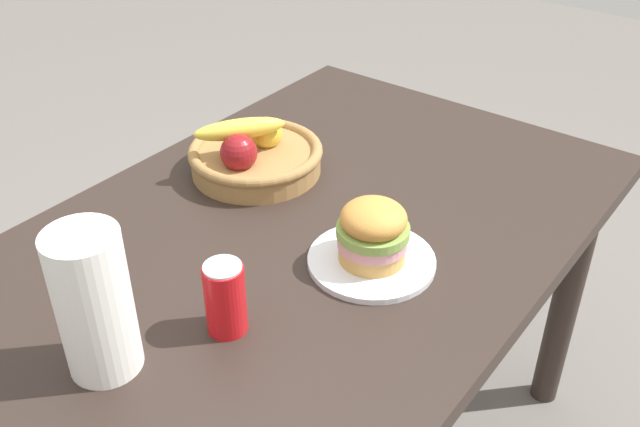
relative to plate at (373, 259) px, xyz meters
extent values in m
cube|color=#2D231E|center=(0.00, 0.17, -0.03)|extent=(1.40, 0.90, 0.04)
cylinder|color=#2D231E|center=(0.62, -0.20, -0.40)|extent=(0.07, 0.07, 0.71)
cylinder|color=#2D231E|center=(0.62, 0.54, -0.40)|extent=(0.07, 0.07, 0.71)
cylinder|color=white|center=(0.00, 0.00, 0.00)|extent=(0.23, 0.23, 0.01)
cylinder|color=tan|center=(0.00, 0.00, 0.02)|extent=(0.12, 0.12, 0.03)
cylinder|color=pink|center=(0.00, 0.00, 0.05)|extent=(0.13, 0.13, 0.02)
cylinder|color=#84A84C|center=(0.00, 0.00, 0.07)|extent=(0.13, 0.13, 0.02)
ellipsoid|color=gold|center=(0.00, 0.00, 0.09)|extent=(0.12, 0.12, 0.06)
cylinder|color=red|center=(-0.29, 0.09, 0.05)|extent=(0.07, 0.07, 0.12)
cylinder|color=silver|center=(-0.29, 0.09, 0.12)|extent=(0.06, 0.06, 0.00)
cylinder|color=#9E7542|center=(0.12, 0.38, 0.02)|extent=(0.28, 0.28, 0.05)
torus|color=#9E7542|center=(0.12, 0.38, 0.04)|extent=(0.29, 0.29, 0.02)
sphere|color=gold|center=(0.16, 0.39, 0.07)|extent=(0.07, 0.07, 0.07)
sphere|color=maroon|center=(0.05, 0.37, 0.07)|extent=(0.08, 0.08, 0.08)
ellipsoid|color=yellow|center=(0.09, 0.40, 0.10)|extent=(0.19, 0.16, 0.05)
cylinder|color=white|center=(-0.45, 0.18, 0.11)|extent=(0.11, 0.11, 0.24)
camera|label=1|loc=(-0.89, -0.55, 0.80)|focal=40.61mm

